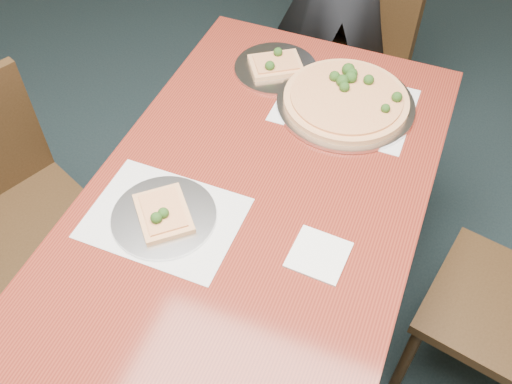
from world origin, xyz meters
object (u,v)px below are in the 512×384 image
at_px(chair_far, 354,47).
at_px(pizza_pan, 346,99).
at_px(dining_table, 256,212).
at_px(slice_plate_near, 164,215).
at_px(chair_left, 11,201).
at_px(slice_plate_far, 276,66).

bearing_deg(chair_far, pizza_pan, -60.53).
bearing_deg(dining_table, slice_plate_near, -137.40).
bearing_deg(dining_table, chair_far, 89.57).
xyz_separation_m(chair_far, pizza_pan, (0.12, -0.63, 0.26)).
distance_m(dining_table, chair_left, 0.83).
xyz_separation_m(dining_table, slice_plate_far, (-0.14, 0.53, 0.10)).
relative_size(pizza_pan, slice_plate_near, 1.56).
distance_m(pizza_pan, slice_plate_far, 0.28).
bearing_deg(chair_left, slice_plate_near, -69.73).
relative_size(dining_table, chair_left, 1.65).
height_order(chair_far, chair_left, same).
height_order(chair_left, slice_plate_far, chair_left).
distance_m(chair_far, pizza_pan, 0.69).
relative_size(chair_far, chair_left, 1.00).
xyz_separation_m(pizza_pan, slice_plate_far, (-0.27, 0.08, -0.01)).
height_order(chair_far, slice_plate_far, chair_far).
distance_m(chair_left, pizza_pan, 1.14).
xyz_separation_m(dining_table, slice_plate_near, (-0.19, -0.18, 0.11)).
bearing_deg(slice_plate_near, pizza_pan, 62.74).
xyz_separation_m(chair_far, chair_left, (-0.81, -1.23, 0.00)).
height_order(dining_table, pizza_pan, pizza_pan).
height_order(slice_plate_near, slice_plate_far, same).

